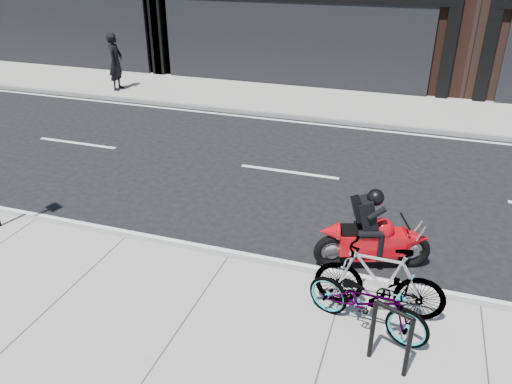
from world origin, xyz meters
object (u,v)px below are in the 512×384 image
(bike_rack, at_px, (391,333))
(motorcycle, at_px, (379,236))
(bicycle_front, at_px, (367,301))
(bicycle_rear, at_px, (379,280))
(pedestrian, at_px, (116,62))

(bike_rack, relative_size, motorcycle, 0.48)
(motorcycle, bearing_deg, bicycle_front, -107.90)
(bike_rack, xyz_separation_m, bicycle_rear, (-0.25, 1.02, 0.02))
(bicycle_rear, relative_size, pedestrian, 0.93)
(bicycle_rear, height_order, pedestrian, pedestrian)
(bike_rack, bearing_deg, bicycle_front, 119.94)
(bike_rack, distance_m, pedestrian, 14.83)
(bicycle_front, distance_m, bicycle_rear, 0.43)
(motorcycle, distance_m, pedestrian, 12.99)
(bicycle_front, xyz_separation_m, pedestrian, (-10.16, 9.84, 0.53))
(bike_rack, bearing_deg, pedestrian, 135.18)
(pedestrian, bearing_deg, bike_rack, -144.38)
(bicycle_front, bearing_deg, motorcycle, 18.02)
(motorcycle, relative_size, pedestrian, 0.95)
(bicycle_rear, xyz_separation_m, pedestrian, (-10.27, 9.43, 0.44))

